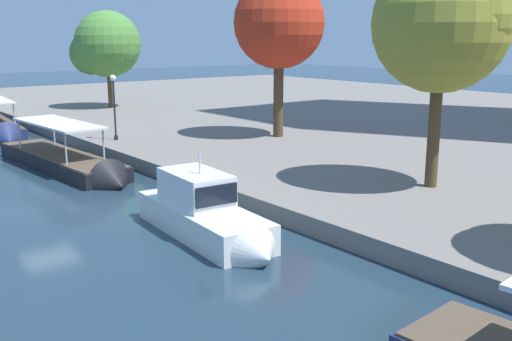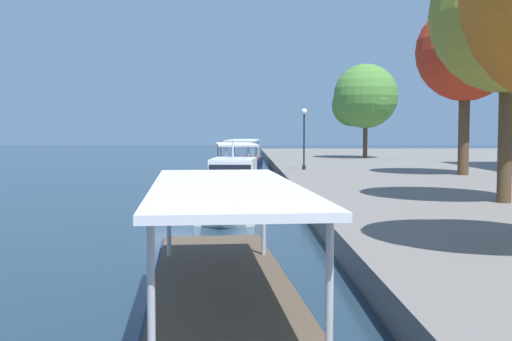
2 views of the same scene
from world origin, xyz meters
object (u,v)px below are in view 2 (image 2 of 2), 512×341
object	(u,v)px
tour_boat_0	(242,165)
tree_2	(364,99)
lamp_post	(304,131)
tree_0	(467,50)
tour_boat_1	(237,180)
motor_yacht_2	(231,199)
tree_1	(510,14)

from	to	relation	value
tour_boat_0	tree_2	size ratio (longest dim) A/B	1.53
lamp_post	tree_0	bearing A→B (deg)	59.46
tour_boat_1	tree_0	bearing A→B (deg)	79.18
motor_yacht_2	tree_2	xyz separation A→B (m)	(-37.08, 12.72, 6.07)
tour_boat_1	tree_0	xyz separation A→B (m)	(1.82, 14.64, 8.41)
tree_0	tree_2	world-z (taller)	tree_0
tree_0	tree_1	world-z (taller)	tree_0
lamp_post	tree_2	xyz separation A→B (m)	(-18.16, 7.77, 3.16)
motor_yacht_2	lamp_post	world-z (taller)	lamp_post
motor_yacht_2	tree_2	bearing A→B (deg)	165.49
lamp_post	tree_0	world-z (taller)	tree_0
motor_yacht_2	tour_boat_1	bearing A→B (deg)	-175.91
lamp_post	tree_1	distance (m)	22.77
tree_0	tree_2	xyz separation A→B (m)	(-23.92, -2.00, -1.99)
lamp_post	tree_1	world-z (taller)	tree_1
tree_1	tree_2	size ratio (longest dim) A/B	1.12
tour_boat_1	tree_0	size ratio (longest dim) A/B	1.24
lamp_post	tree_0	xyz separation A→B (m)	(5.76, 9.77, 5.15)
motor_yacht_2	tree_0	xyz separation A→B (m)	(-13.15, 14.73, 8.06)
tree_2	lamp_post	bearing A→B (deg)	-23.15
tree_0	tree_2	bearing A→B (deg)	-175.22
tour_boat_0	tour_boat_1	distance (m)	17.28
motor_yacht_2	tree_2	distance (m)	39.67
tour_boat_0	tree_1	distance (m)	37.21
tour_boat_0	tree_1	xyz separation A→B (m)	(34.80, 10.52, 7.89)
lamp_post	tree_0	distance (m)	12.46
tour_boat_0	tree_0	world-z (taller)	tree_0
motor_yacht_2	tree_1	xyz separation A→B (m)	(2.55, 10.96, 7.54)
tree_2	tour_boat_1	bearing A→B (deg)	-29.76
tour_boat_0	lamp_post	world-z (taller)	lamp_post
tree_1	lamp_post	bearing A→B (deg)	-164.39
lamp_post	tree_1	bearing A→B (deg)	15.61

